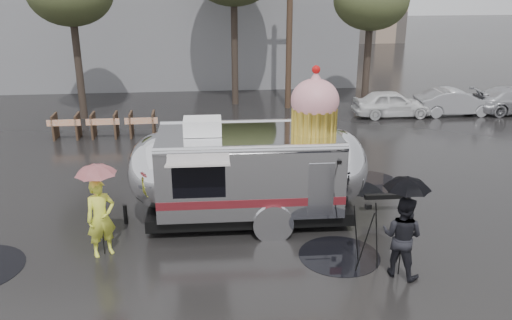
{
  "coord_description": "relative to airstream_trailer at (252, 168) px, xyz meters",
  "views": [
    {
      "loc": [
        -1.45,
        -11.41,
        6.68
      ],
      "look_at": [
        -0.18,
        2.04,
        1.73
      ],
      "focal_mm": 38.0,
      "sensor_mm": 36.0,
      "label": 1
    }
  ],
  "objects": [
    {
      "name": "tripod",
      "position": [
        2.37,
        -2.71,
        -0.55
      ],
      "size": [
        0.62,
        0.65,
        1.6
      ],
      "rotation": [
        0.0,
        0.0,
        0.16
      ],
      "color": "black",
      "rests_on": "ground"
    },
    {
      "name": "person_right",
      "position": [
        3.06,
        -3.12,
        -0.56
      ],
      "size": [
        1.03,
        0.97,
        1.91
      ],
      "primitive_type": "imported",
      "rotation": [
        0.0,
        0.0,
        2.46
      ],
      "color": "black",
      "rests_on": "ground"
    },
    {
      "name": "umbrella_black",
      "position": [
        3.06,
        -3.12,
        0.46
      ],
      "size": [
        1.24,
        1.24,
        2.39
      ],
      "color": "black",
      "rests_on": "ground"
    },
    {
      "name": "tree_right",
      "position": [
        6.28,
        10.96,
        3.54
      ],
      "size": [
        3.36,
        3.36,
        6.42
      ],
      "color": "#382D26",
      "rests_on": "ground"
    },
    {
      "name": "barricade_row",
      "position": [
        -5.27,
        7.93,
        -0.99
      ],
      "size": [
        4.3,
        0.8,
        1.0
      ],
      "color": "#473323",
      "rests_on": "ground"
    },
    {
      "name": "ground",
      "position": [
        0.28,
        -2.04,
        -1.51
      ],
      "size": [
        120.0,
        120.0,
        0.0
      ],
      "primitive_type": "plane",
      "color": "black",
      "rests_on": "ground"
    },
    {
      "name": "person_left",
      "position": [
        -3.75,
        -1.57,
        -0.55
      ],
      "size": [
        0.83,
        0.74,
        1.93
      ],
      "primitive_type": "imported",
      "rotation": [
        0.0,
        0.0,
        0.49
      ],
      "color": "#E7F042",
      "rests_on": "ground"
    },
    {
      "name": "puddles",
      "position": [
        -1.07,
        -1.13,
        -1.51
      ],
      "size": [
        12.78,
        9.17,
        0.01
      ],
      "color": "black",
      "rests_on": "ground"
    },
    {
      "name": "parked_cars",
      "position": [
        12.06,
        9.96,
        -0.79
      ],
      "size": [
        13.2,
        1.9,
        1.5
      ],
      "color": "silver",
      "rests_on": "ground"
    },
    {
      "name": "umbrella_pink",
      "position": [
        -3.75,
        -1.57,
        0.43
      ],
      "size": [
        1.17,
        1.17,
        2.35
      ],
      "color": "pink",
      "rests_on": "ground"
    },
    {
      "name": "airstream_trailer",
      "position": [
        0.0,
        0.0,
        0.0
      ],
      "size": [
        8.02,
        3.05,
        4.32
      ],
      "rotation": [
        0.0,
        0.0,
        -0.01
      ],
      "color": "silver",
      "rests_on": "ground"
    },
    {
      "name": "utility_pole",
      "position": [
        2.78,
        11.96,
        3.11
      ],
      "size": [
        1.6,
        0.28,
        9.0
      ],
      "color": "#473323",
      "rests_on": "ground"
    }
  ]
}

